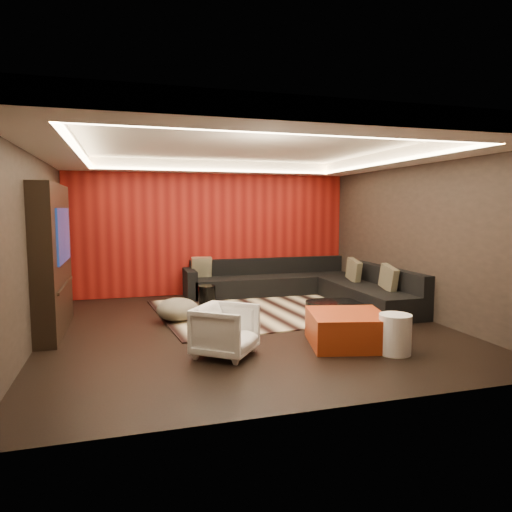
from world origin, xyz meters
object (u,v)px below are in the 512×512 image
object	(u,v)px
armchair	(225,331)
white_side_table	(395,334)
drum_stool	(207,296)
sectional_sofa	(306,286)
orange_ottoman	(347,329)
coffee_table	(339,307)

from	to	relation	value
armchair	white_side_table	bearing A→B (deg)	-67.09
drum_stool	white_side_table	size ratio (longest dim) A/B	0.75
white_side_table	armchair	distance (m)	2.15
sectional_sofa	orange_ottoman	bearing A→B (deg)	-102.38
coffee_table	white_side_table	size ratio (longest dim) A/B	2.34
white_side_table	armchair	size ratio (longest dim) A/B	0.72
drum_stool	white_side_table	xyz separation A→B (m)	(1.81, -3.41, 0.04)
drum_stool	orange_ottoman	world-z (taller)	orange_ottoman
armchair	sectional_sofa	size ratio (longest dim) A/B	0.19
drum_stool	sectional_sofa	size ratio (longest dim) A/B	0.10
coffee_table	sectional_sofa	xyz separation A→B (m)	(-0.04, 1.43, 0.14)
coffee_table	orange_ottoman	size ratio (longest dim) A/B	1.20
coffee_table	white_side_table	world-z (taller)	white_side_table
armchair	sectional_sofa	distance (m)	3.90
white_side_table	sectional_sofa	world-z (taller)	sectional_sofa
coffee_table	orange_ottoman	distance (m)	1.84
coffee_table	orange_ottoman	xyz separation A→B (m)	(-0.73, -1.68, 0.10)
white_side_table	orange_ottoman	size ratio (longest dim) A/B	0.52
drum_stool	orange_ottoman	size ratio (longest dim) A/B	0.39
orange_ottoman	sectional_sofa	xyz separation A→B (m)	(0.68, 3.11, 0.04)
drum_stool	sectional_sofa	bearing A→B (deg)	5.72
coffee_table	orange_ottoman	bearing A→B (deg)	-113.35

